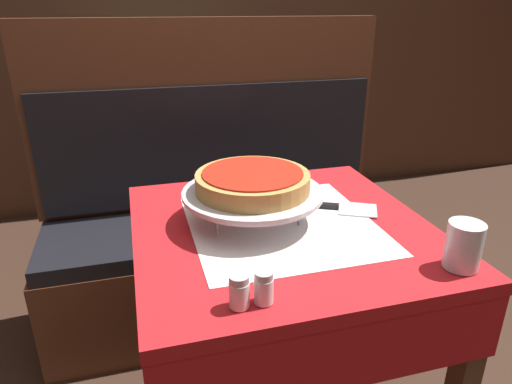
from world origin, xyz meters
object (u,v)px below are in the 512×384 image
object	(u,v)px
dining_table_rear	(172,125)
salt_shaker	(239,291)
pizza_server	(334,207)
water_glass_near	(464,245)
pizza_pan_stand	(253,194)
dining_table_front	(282,266)
condiment_caddy	(182,91)
pepper_shaker	(264,287)
booth_bench	(221,238)
deep_dish_pizza	(253,181)

from	to	relation	value
dining_table_rear	salt_shaker	size ratio (longest dim) A/B	12.50
pizza_server	water_glass_near	world-z (taller)	water_glass_near
pizza_pan_stand	pizza_server	world-z (taller)	pizza_pan_stand
salt_shaker	water_glass_near	bearing A→B (deg)	0.72
dining_table_front	water_glass_near	world-z (taller)	water_glass_near
pizza_server	salt_shaker	size ratio (longest dim) A/B	3.75
condiment_caddy	salt_shaker	bearing A→B (deg)	-94.10
pizza_pan_stand	pepper_shaker	world-z (taller)	pizza_pan_stand
dining_table_rear	pizza_pan_stand	size ratio (longest dim) A/B	2.29
pizza_server	dining_table_front	bearing A→B (deg)	-161.62
pizza_pan_stand	condiment_caddy	world-z (taller)	condiment_caddy
booth_bench	pepper_shaker	world-z (taller)	booth_bench
dining_table_rear	salt_shaker	world-z (taller)	salt_shaker
pizza_server	condiment_caddy	distance (m)	1.58
dining_table_rear	pizza_server	distance (m)	1.53
dining_table_rear	pepper_shaker	xyz separation A→B (m)	(-0.02, -1.83, 0.15)
booth_bench	pepper_shaker	bearing A→B (deg)	-96.59
booth_bench	dining_table_front	bearing A→B (deg)	-88.91
deep_dish_pizza	dining_table_front	bearing A→B (deg)	-35.69
deep_dish_pizza	water_glass_near	size ratio (longest dim) A/B	2.81
condiment_caddy	booth_bench	bearing A→B (deg)	-88.33
booth_bench	condiment_caddy	distance (m)	1.00
dining_table_rear	salt_shaker	xyz separation A→B (m)	(-0.06, -1.83, 0.15)
booth_bench	pizza_server	size ratio (longest dim) A/B	6.05
dining_table_front	water_glass_near	size ratio (longest dim) A/B	7.91
dining_table_front	pizza_server	distance (m)	0.21
pizza_pan_stand	pizza_server	xyz separation A→B (m)	(0.22, 0.01, -0.06)
dining_table_front	dining_table_rear	bearing A→B (deg)	94.14
dining_table_front	dining_table_rear	world-z (taller)	dining_table_rear
dining_table_front	pizza_pan_stand	size ratio (longest dim) A/B	2.26
booth_bench	condiment_caddy	xyz separation A→B (m)	(-0.03, 0.89, 0.46)
pizza_server	salt_shaker	xyz separation A→B (m)	(-0.34, -0.34, 0.03)
booth_bench	pizza_server	xyz separation A→B (m)	(0.17, -0.69, 0.42)
dining_table_front	salt_shaker	distance (m)	0.36
booth_bench	pepper_shaker	distance (m)	1.12
pizza_pan_stand	pizza_server	size ratio (longest dim) A/B	1.46
salt_shaker	pizza_server	bearing A→B (deg)	45.08
dining_table_rear	condiment_caddy	bearing A→B (deg)	44.86
pizza_pan_stand	condiment_caddy	xyz separation A→B (m)	(0.02, 1.58, -0.02)
pepper_shaker	condiment_caddy	world-z (taller)	condiment_caddy
dining_table_front	water_glass_near	distance (m)	0.43
dining_table_front	water_glass_near	xyz separation A→B (m)	(0.29, -0.28, 0.16)
booth_bench	condiment_caddy	bearing A→B (deg)	91.67
salt_shaker	dining_table_front	bearing A→B (deg)	58.08
dining_table_front	pepper_shaker	size ratio (longest dim) A/B	12.40
dining_table_front	booth_bench	xyz separation A→B (m)	(-0.01, 0.74, -0.30)
booth_bench	pizza_pan_stand	bearing A→B (deg)	-94.01
deep_dish_pizza	pizza_server	distance (m)	0.24
booth_bench	pepper_shaker	size ratio (longest dim) A/B	22.75
booth_bench	pizza_server	distance (m)	0.82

